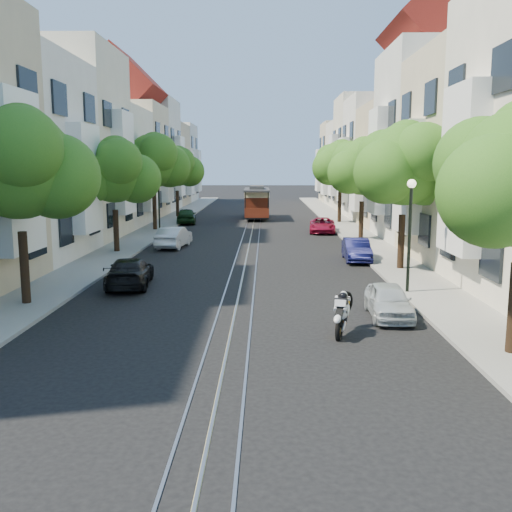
{
  "coord_description": "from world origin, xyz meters",
  "views": [
    {
      "loc": [
        0.99,
        -16.92,
        4.75
      ],
      "look_at": [
        0.6,
        6.76,
        1.01
      ],
      "focal_mm": 40.0,
      "sensor_mm": 36.0,
      "label": 1
    }
  ],
  "objects_px": {
    "cable_car": "(257,201)",
    "parked_car_e_mid": "(357,250)",
    "tree_w_a": "(20,167)",
    "tree_w_b": "(115,173)",
    "tree_e_b": "(406,166)",
    "parked_car_e_far": "(322,225)",
    "tree_w_c": "(154,162)",
    "sportbike_rider": "(342,311)",
    "lamp_east": "(410,219)",
    "tree_w_d": "(177,168)",
    "parked_car_w_mid": "(174,237)",
    "parked_car_e_near": "(389,301)",
    "tree_e_d": "(341,165)",
    "lamp_west": "(159,194)",
    "parked_car_w_near": "(130,272)",
    "tree_e_c": "(364,168)",
    "parked_car_w_far": "(186,216)"
  },
  "relations": [
    {
      "from": "tree_w_c",
      "to": "lamp_west",
      "type": "height_order",
      "value": "tree_w_c"
    },
    {
      "from": "lamp_west",
      "to": "parked_car_w_near",
      "type": "distance_m",
      "value": 17.01
    },
    {
      "from": "tree_w_a",
      "to": "parked_car_e_mid",
      "type": "relative_size",
      "value": 1.92
    },
    {
      "from": "cable_car",
      "to": "tree_e_c",
      "type": "bearing_deg",
      "value": -65.55
    },
    {
      "from": "tree_w_c",
      "to": "tree_w_d",
      "type": "bearing_deg",
      "value": 90.0
    },
    {
      "from": "lamp_west",
      "to": "parked_car_w_far",
      "type": "xyz_separation_m",
      "value": [
        0.7,
        8.32,
        -2.19
      ]
    },
    {
      "from": "lamp_east",
      "to": "parked_car_e_far",
      "type": "bearing_deg",
      "value": 93.48
    },
    {
      "from": "tree_e_c",
      "to": "parked_car_w_far",
      "type": "bearing_deg",
      "value": 141.18
    },
    {
      "from": "tree_w_c",
      "to": "parked_car_w_near",
      "type": "bearing_deg",
      "value": -82.1
    },
    {
      "from": "tree_e_b",
      "to": "parked_car_e_far",
      "type": "height_order",
      "value": "tree_e_b"
    },
    {
      "from": "parked_car_w_far",
      "to": "cable_car",
      "type": "bearing_deg",
      "value": -147.45
    },
    {
      "from": "tree_w_a",
      "to": "tree_w_b",
      "type": "bearing_deg",
      "value": 90.0
    },
    {
      "from": "parked_car_e_mid",
      "to": "parked_car_w_near",
      "type": "distance_m",
      "value": 11.86
    },
    {
      "from": "tree_e_c",
      "to": "tree_e_d",
      "type": "xyz_separation_m",
      "value": [
        0.0,
        11.0,
        0.27
      ]
    },
    {
      "from": "parked_car_w_near",
      "to": "parked_car_w_far",
      "type": "distance_m",
      "value": 25.11
    },
    {
      "from": "tree_e_d",
      "to": "cable_car",
      "type": "height_order",
      "value": "tree_e_d"
    },
    {
      "from": "tree_w_b",
      "to": "tree_w_c",
      "type": "height_order",
      "value": "tree_w_c"
    },
    {
      "from": "lamp_west",
      "to": "parked_car_e_far",
      "type": "height_order",
      "value": "lamp_west"
    },
    {
      "from": "lamp_east",
      "to": "lamp_west",
      "type": "xyz_separation_m",
      "value": [
        -12.6,
        18.0,
        0.0
      ]
    },
    {
      "from": "cable_car",
      "to": "parked_car_e_mid",
      "type": "xyz_separation_m",
      "value": [
        5.4,
        -23.32,
        -1.06
      ]
    },
    {
      "from": "parked_car_e_near",
      "to": "parked_car_e_far",
      "type": "xyz_separation_m",
      "value": [
        0.19,
        23.19,
        0.0
      ]
    },
    {
      "from": "parked_car_w_far",
      "to": "parked_car_w_mid",
      "type": "bearing_deg",
      "value": 88.86
    },
    {
      "from": "lamp_west",
      "to": "parked_car_e_mid",
      "type": "distance_m",
      "value": 15.95
    },
    {
      "from": "parked_car_w_near",
      "to": "lamp_west",
      "type": "bearing_deg",
      "value": -89.27
    },
    {
      "from": "tree_w_d",
      "to": "cable_car",
      "type": "distance_m",
      "value": 7.98
    },
    {
      "from": "parked_car_e_far",
      "to": "tree_w_d",
      "type": "bearing_deg",
      "value": 140.41
    },
    {
      "from": "parked_car_w_mid",
      "to": "sportbike_rider",
      "type": "bearing_deg",
      "value": 120.04
    },
    {
      "from": "tree_w_c",
      "to": "sportbike_rider",
      "type": "distance_m",
      "value": 28.45
    },
    {
      "from": "parked_car_w_mid",
      "to": "lamp_east",
      "type": "bearing_deg",
      "value": 137.66
    },
    {
      "from": "lamp_west",
      "to": "tree_w_b",
      "type": "bearing_deg",
      "value": -95.97
    },
    {
      "from": "lamp_west",
      "to": "cable_car",
      "type": "bearing_deg",
      "value": 63.35
    },
    {
      "from": "tree_e_d",
      "to": "sportbike_rider",
      "type": "bearing_deg",
      "value": -97.24
    },
    {
      "from": "lamp_east",
      "to": "tree_w_a",
      "type": "bearing_deg",
      "value": -171.43
    },
    {
      "from": "lamp_east",
      "to": "parked_car_w_mid",
      "type": "bearing_deg",
      "value": 131.09
    },
    {
      "from": "parked_car_e_far",
      "to": "parked_car_w_far",
      "type": "bearing_deg",
      "value": 154.09
    },
    {
      "from": "parked_car_w_mid",
      "to": "parked_car_e_near",
      "type": "bearing_deg",
      "value": 127.46
    },
    {
      "from": "parked_car_w_mid",
      "to": "tree_w_c",
      "type": "bearing_deg",
      "value": -65.95
    },
    {
      "from": "tree_e_c",
      "to": "parked_car_e_mid",
      "type": "xyz_separation_m",
      "value": [
        -1.66,
        -8.35,
        -4.03
      ]
    },
    {
      "from": "tree_e_d",
      "to": "parked_car_w_near",
      "type": "height_order",
      "value": "tree_e_d"
    },
    {
      "from": "tree_w_b",
      "to": "sportbike_rider",
      "type": "height_order",
      "value": "tree_w_b"
    },
    {
      "from": "tree_e_c",
      "to": "parked_car_w_near",
      "type": "bearing_deg",
      "value": -128.37
    },
    {
      "from": "parked_car_e_far",
      "to": "parked_car_e_near",
      "type": "bearing_deg",
      "value": -85.46
    },
    {
      "from": "lamp_west",
      "to": "parked_car_e_far",
      "type": "xyz_separation_m",
      "value": [
        11.39,
        1.92,
        -2.3
      ]
    },
    {
      "from": "tree_w_c",
      "to": "tree_w_a",
      "type": "bearing_deg",
      "value": -90.0
    },
    {
      "from": "lamp_east",
      "to": "parked_car_e_near",
      "type": "relative_size",
      "value": 1.32
    },
    {
      "from": "lamp_east",
      "to": "tree_w_d",
      "type": "bearing_deg",
      "value": 112.8
    },
    {
      "from": "lamp_west",
      "to": "sportbike_rider",
      "type": "xyz_separation_m",
      "value": [
        9.48,
        -23.18,
        -2.15
      ]
    },
    {
      "from": "tree_e_c",
      "to": "lamp_east",
      "type": "height_order",
      "value": "tree_e_c"
    },
    {
      "from": "parked_car_w_mid",
      "to": "parked_car_w_far",
      "type": "relative_size",
      "value": 0.98
    },
    {
      "from": "cable_car",
      "to": "parked_car_w_far",
      "type": "height_order",
      "value": "cable_car"
    }
  ]
}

